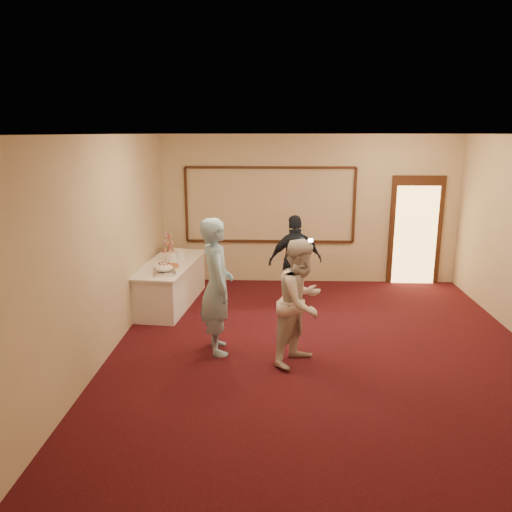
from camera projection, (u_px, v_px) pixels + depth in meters
The scene contains 14 objects.
floor at pixel (323, 352), 7.06m from camera, with size 7.00×7.00×0.00m, color black.
room_walls at pixel (328, 210), 6.57m from camera, with size 6.04×7.04×3.02m.
wall_molding at pixel (270, 205), 10.07m from camera, with size 3.45×0.04×1.55m.
doorway at pixel (415, 231), 10.08m from camera, with size 1.05×0.07×2.20m.
buffet_table at pixel (170, 283), 8.96m from camera, with size 1.08×2.28×0.77m.
pavlova_tray at pixel (164, 269), 8.16m from camera, with size 0.44×0.50×0.17m.
cupcake_stand at pixel (169, 244), 9.69m from camera, with size 0.27×0.27×0.39m.
plate_stack_a at pixel (171, 257), 8.96m from camera, with size 0.18×0.18×0.15m.
plate_stack_b at pixel (180, 254), 9.16m from camera, with size 0.21×0.21×0.17m.
tart at pixel (171, 266), 8.52m from camera, with size 0.30×0.30×0.06m.
man at pixel (217, 286), 6.88m from camera, with size 0.70×0.46×1.92m, color #9ACCE8.
woman at pixel (301, 302), 6.57m from camera, with size 0.82×0.64×1.70m, color silver.
guest at pixel (295, 261), 8.80m from camera, with size 0.96×0.40×1.63m, color black.
camera_flash at pixel (311, 240), 8.43m from camera, with size 0.07×0.04×0.05m, color white.
Camera 1 is at (-0.73, -6.56, 3.02)m, focal length 35.00 mm.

